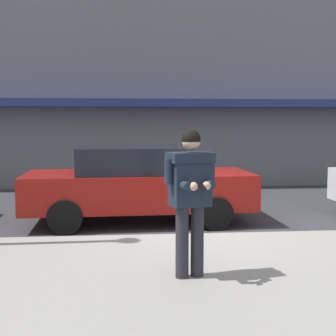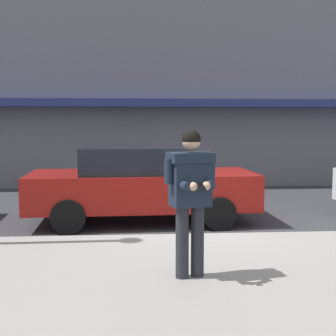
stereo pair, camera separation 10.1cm
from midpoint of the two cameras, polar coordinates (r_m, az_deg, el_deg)
ground_plane at (r=8.30m, az=4.77°, el=-8.56°), size 80.00×80.00×0.00m
sidewalk at (r=5.91m, az=19.19°, el=-14.06°), size 32.00×5.30×0.14m
curb_paint_line at (r=8.56m, az=11.42°, el=-8.20°), size 28.00×0.12×0.01m
parked_sedan_mid at (r=9.45m, az=-3.08°, el=-1.93°), size 4.56×2.04×1.54m
man_texting_on_phone at (r=5.63m, az=3.27°, el=-2.34°), size 0.63×0.64×1.81m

